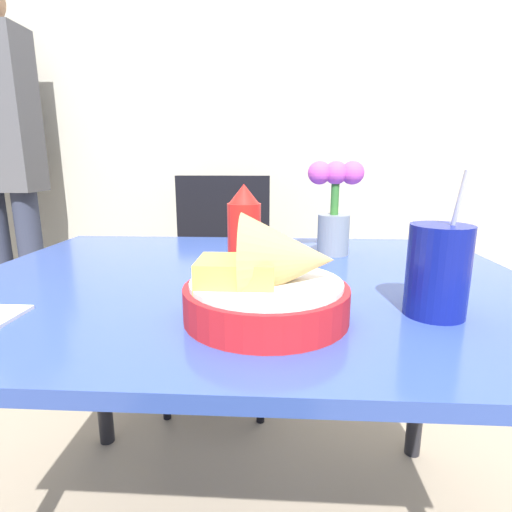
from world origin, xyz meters
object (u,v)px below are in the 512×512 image
Objects in this scene: food_basket at (272,283)px; ketchup_bottle at (243,236)px; chair_far_window at (221,267)px; drink_cup at (437,274)px; flower_vase at (334,206)px; person_standing at (1,155)px.

ketchup_bottle is (-0.06, 0.19, 0.04)m from food_basket.
chair_far_window is 4.02× the size of drink_cup.
chair_far_window reaches higher than food_basket.
flower_vase is (0.15, 0.45, 0.07)m from food_basket.
flower_vase reaches higher than food_basket.
chair_far_window is 3.81× the size of flower_vase.
person_standing is (-1.19, 1.02, 0.17)m from ketchup_bottle.
drink_cup is (0.25, 0.03, 0.01)m from food_basket.
ketchup_bottle is at bearing -128.78° from flower_vase.
ketchup_bottle reaches higher than chair_far_window.
person_standing is at bearing 135.84° from food_basket.
ketchup_bottle is 0.34m from flower_vase.
food_basket is 0.26m from drink_cup.
person_standing is at bearing 151.56° from flower_vase.
person_standing is (-1.02, 0.17, 0.46)m from chair_far_window.
flower_vase reaches higher than drink_cup.
person_standing is (-1.25, 1.21, 0.21)m from food_basket.
food_basket is (0.23, -1.04, 0.25)m from chair_far_window.
ketchup_bottle is at bearing -40.73° from person_standing.
chair_far_window is 1.15m from drink_cup.
chair_far_window is 0.53× the size of person_standing.
food_basket is 0.15× the size of person_standing.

